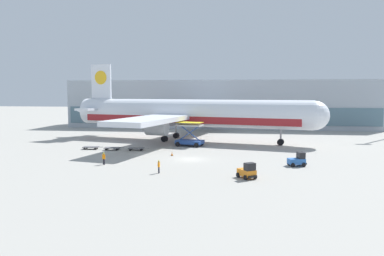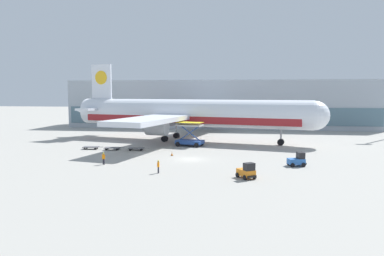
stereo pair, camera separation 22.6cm
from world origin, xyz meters
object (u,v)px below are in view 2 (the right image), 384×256
object	(u,v)px
baggage_tug_mid	(247,171)
baggage_dolly_third	(136,148)
scissor_lift_loader	(190,137)
baggage_tug_foreground	(297,160)
ground_crew_near	(158,166)
ground_crew_far	(104,158)
baggage_dolly_lead	(91,147)
traffic_cone_near	(172,154)
airplane_main	(185,114)
baggage_dolly_second	(112,148)

from	to	relation	value
baggage_tug_mid	baggage_dolly_third	bearing A→B (deg)	-169.00
scissor_lift_loader	baggage_dolly_third	world-z (taller)	scissor_lift_loader
baggage_tug_foreground	ground_crew_near	distance (m)	20.03
baggage_dolly_third	ground_crew_far	xyz separation A→B (m)	(-0.83, -13.65, 0.65)
baggage_dolly_lead	traffic_cone_near	xyz separation A→B (m)	(16.29, -4.87, -0.03)
scissor_lift_loader	traffic_cone_near	size ratio (longest dim) A/B	7.85
airplane_main	baggage_tug_mid	xyz separation A→B (m)	(13.36, -34.32, -4.96)
baggage_dolly_second	baggage_dolly_third	distance (m)	4.48
baggage_dolly_lead	baggage_dolly_third	distance (m)	8.76
scissor_lift_loader	baggage_dolly_lead	world-z (taller)	scissor_lift_loader
scissor_lift_loader	baggage_tug_foreground	bearing A→B (deg)	-31.74
baggage_dolly_lead	airplane_main	bearing A→B (deg)	38.00
baggage_tug_foreground	traffic_cone_near	size ratio (longest dim) A/B	3.73
baggage_tug_mid	ground_crew_far	world-z (taller)	baggage_tug_mid
baggage_tug_mid	baggage_tug_foreground	bearing A→B (deg)	106.28
scissor_lift_loader	traffic_cone_near	distance (m)	11.81
airplane_main	baggage_dolly_third	size ratio (longest dim) A/B	15.25
scissor_lift_loader	ground_crew_far	size ratio (longest dim) A/B	3.24
baggage_dolly_second	scissor_lift_loader	bearing A→B (deg)	22.65
scissor_lift_loader	baggage_dolly_second	world-z (taller)	scissor_lift_loader
scissor_lift_loader	baggage_dolly_third	xyz separation A→B (m)	(-8.80, -6.97, -1.44)
baggage_dolly_lead	baggage_dolly_third	bearing A→B (deg)	-6.92
scissor_lift_loader	baggage_dolly_second	bearing A→B (deg)	-139.24
baggage_dolly_second	baggage_dolly_third	world-z (taller)	same
baggage_dolly_third	ground_crew_near	size ratio (longest dim) A/B	2.19
ground_crew_near	traffic_cone_near	bearing A→B (deg)	-173.17
baggage_tug_foreground	baggage_dolly_third	size ratio (longest dim) A/B	0.72
airplane_main	ground_crew_near	world-z (taller)	airplane_main
baggage_dolly_second	ground_crew_far	xyz separation A→B (m)	(3.65, -13.46, 0.65)
scissor_lift_loader	baggage_dolly_lead	size ratio (longest dim) A/B	1.52
baggage_tug_foreground	ground_crew_near	world-z (taller)	baggage_tug_foreground
airplane_main	ground_crew_far	bearing A→B (deg)	-92.08
baggage_dolly_third	scissor_lift_loader	bearing A→B (deg)	32.70
ground_crew_near	baggage_dolly_second	bearing A→B (deg)	-141.33
ground_crew_far	scissor_lift_loader	bearing A→B (deg)	-95.10
baggage_dolly_third	ground_crew_far	size ratio (longest dim) A/B	2.13
baggage_dolly_second	baggage_dolly_lead	bearing A→B (deg)	169.24
scissor_lift_loader	baggage_dolly_lead	xyz separation A→B (m)	(-17.55, -6.78, -1.44)
baggage_tug_mid	ground_crew_far	size ratio (longest dim) A/B	1.59
baggage_dolly_lead	ground_crew_near	distance (m)	25.17
scissor_lift_loader	traffic_cone_near	bearing A→B (deg)	-83.76
baggage_tug_mid	ground_crew_near	size ratio (longest dim) A/B	1.64
airplane_main	scissor_lift_loader	size ratio (longest dim) A/B	10.02
baggage_tug_mid	traffic_cone_near	bearing A→B (deg)	-174.77
baggage_tug_foreground	baggage_tug_mid	distance (m)	11.33
scissor_lift_loader	ground_crew_near	distance (m)	25.16
baggage_dolly_third	baggage_tug_foreground	bearing A→B (deg)	-27.37
baggage_tug_mid	scissor_lift_loader	bearing A→B (deg)	168.20
baggage_tug_mid	baggage_dolly_third	distance (m)	27.89
baggage_tug_foreground	baggage_dolly_lead	bearing A→B (deg)	148.05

